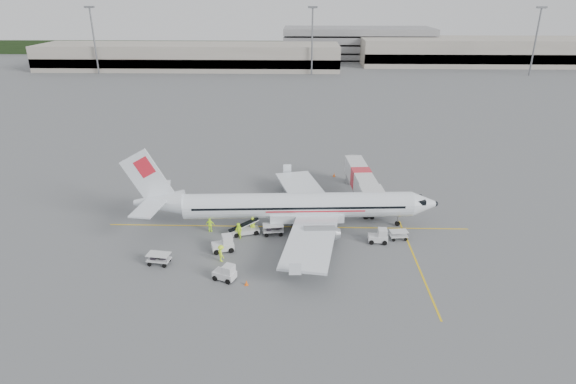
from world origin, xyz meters
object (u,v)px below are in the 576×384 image
aircraft (299,190)px  belt_loader (245,225)px  tug_fore (378,236)px  tug_mid (224,272)px  tug_aft (223,243)px  jet_bridge (360,185)px

aircraft → belt_loader: size_ratio=8.25×
belt_loader → tug_fore: (15.45, -1.63, -0.34)m
tug_mid → tug_aft: size_ratio=0.92×
jet_bridge → tug_aft: (-16.77, -14.79, -1.29)m
tug_fore → aircraft: bearing=161.7°
belt_loader → tug_mid: belt_loader is taller
tug_fore → tug_mid: tug_mid is taller
aircraft → tug_fore: bearing=-24.6°
tug_fore → tug_aft: bearing=-168.8°
belt_loader → tug_fore: size_ratio=2.00×
tug_aft → aircraft: bearing=18.5°
tug_fore → tug_mid: size_ratio=1.00×
tug_mid → tug_fore: bearing=48.9°
tug_fore → tug_aft: size_ratio=0.92×
aircraft → tug_fore: size_ratio=16.51×
belt_loader → tug_fore: bearing=-23.6°
aircraft → tug_fore: aircraft is taller
belt_loader → tug_aft: 4.59m
jet_bridge → tug_aft: jet_bridge is taller
tug_fore → tug_mid: (-16.44, -8.19, 0.00)m
jet_bridge → belt_loader: 18.23m
belt_loader → tug_fore: 15.54m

